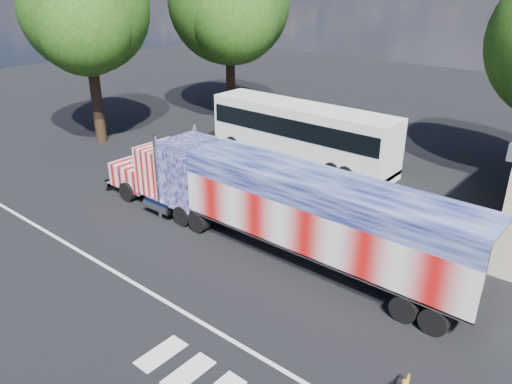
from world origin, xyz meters
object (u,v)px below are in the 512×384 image
Objects in this scene: woman at (127,183)px; tree_nw_a at (230,3)px; semi_truck at (274,203)px; coach_bus at (301,133)px; tree_w_a at (86,10)px.

woman is 18.07m from tree_nw_a.
semi_truck is 1.44× the size of tree_nw_a.
woman is at bearing -66.32° from tree_nw_a.
tree_nw_a reaches higher than semi_truck.
woman is (-3.48, -10.12, -0.93)m from coach_bus.
semi_truck is 8.76m from woman.
tree_w_a is at bearing -103.15° from tree_nw_a.
coach_bus is at bearing 67.96° from woman.
tree_nw_a is (-10.06, 4.88, 6.70)m from coach_bus.
semi_truck reaches higher than coach_bus.
tree_nw_a reaches higher than woman.
tree_w_a reaches higher than semi_truck.
tree_w_a reaches higher than coach_bus.
coach_bus is (-5.16, 9.26, -0.26)m from semi_truck.
semi_truck reaches higher than woman.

